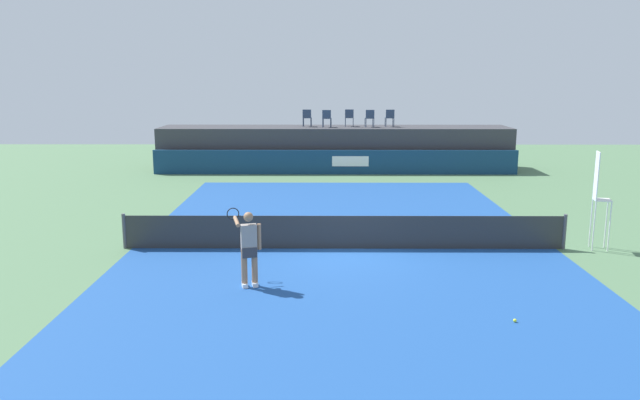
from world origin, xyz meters
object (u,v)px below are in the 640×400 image
umpire_chair (599,194)px  tennis_player (249,246)px  tennis_ball (515,320)px  spectator_chair_left (327,118)px  spectator_chair_right (370,117)px  spectator_chair_center (349,117)px  net_post_far (564,232)px  spectator_chair_far_left (307,117)px  net_post_near (124,231)px  spectator_chair_far_right (390,117)px

umpire_chair → tennis_player: umpire_chair is taller
tennis_player → tennis_ball: size_ratio=26.03×
spectator_chair_left → spectator_chair_right: same height
spectator_chair_center → net_post_far: spectator_chair_center is taller
spectator_chair_far_left → net_post_near: (-4.77, -15.35, -2.19)m
spectator_chair_far_left → tennis_ball: (4.66, -20.68, -2.66)m
spectator_chair_right → tennis_player: spectator_chair_right is taller
spectator_chair_center → tennis_player: 18.97m
spectator_chair_far_left → net_post_near: size_ratio=0.89×
spectator_chair_left → spectator_chair_right: 2.20m
spectator_chair_center → tennis_ball: size_ratio=13.06×
spectator_chair_far_left → spectator_chair_left: size_ratio=1.00×
spectator_chair_center → net_post_near: bearing=-114.3°
spectator_chair_right → spectator_chair_far_right: 1.08m
umpire_chair → net_post_near: size_ratio=2.76×
umpire_chair → net_post_near: bearing=-179.9°
tennis_player → spectator_chair_far_left: bearing=87.3°
spectator_chair_left → spectator_chair_right: size_ratio=1.00×
spectator_chair_left → spectator_chair_far_right: 3.27m
spectator_chair_center → net_post_near: (-6.96, -15.44, -2.19)m
spectator_chair_far_right → spectator_chair_left: bearing=-173.6°
umpire_chair → net_post_near: (-13.28, -0.02, -1.09)m
spectator_chair_far_right → net_post_far: bearing=-77.6°
net_post_near → net_post_far: size_ratio=1.00×
net_post_near → net_post_far: same height
spectator_chair_left → umpire_chair: spectator_chair_left is taller
net_post_far → tennis_ball: (-2.97, -5.33, -0.46)m
umpire_chair → net_post_far: umpire_chair is taller
umpire_chair → spectator_chair_far_left: bearing=119.0°
spectator_chair_far_right → tennis_ball: 20.80m
spectator_chair_left → umpire_chair: bearing=-63.3°
spectator_chair_far_left → net_post_far: bearing=-63.6°
spectator_chair_far_left → spectator_chair_left: 1.10m
spectator_chair_right → tennis_player: size_ratio=0.50×
tennis_ball → net_post_near: bearing=150.5°
spectator_chair_left → net_post_far: (6.61, -14.93, -2.19)m
umpire_chair → net_post_far: (-0.88, -0.02, -1.09)m
umpire_chair → tennis_ball: 6.77m
net_post_near → net_post_far: 12.40m
spectator_chair_left → net_post_far: bearing=-66.1°
spectator_chair_right → net_post_far: (4.42, -15.06, -2.19)m
spectator_chair_right → umpire_chair: size_ratio=0.32×
spectator_chair_far_left → spectator_chair_center: (2.19, 0.09, 0.00)m
spectator_chair_left → tennis_player: bearing=-95.9°
spectator_chair_left → tennis_ball: (3.64, -20.26, -2.66)m
spectator_chair_far_right → tennis_player: 19.27m
spectator_chair_far_left → spectator_chair_far_right: same height
spectator_chair_far_left → tennis_player: 18.65m
spectator_chair_right → tennis_ball: spectator_chair_right is taller
net_post_near → tennis_ball: size_ratio=14.71×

